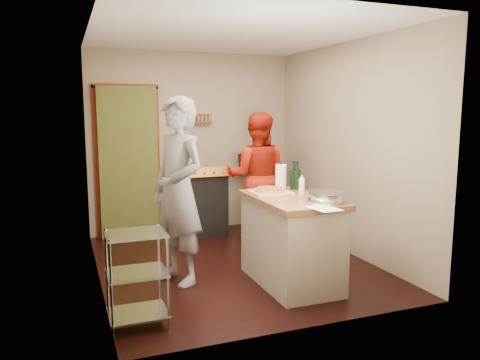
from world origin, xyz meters
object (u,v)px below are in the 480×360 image
wire_shelving (137,274)px  island (291,238)px  person_red (257,176)px  stove (203,203)px  person_stripe (178,191)px

wire_shelving → island: size_ratio=0.58×
island → person_red: 1.78m
stove → wire_shelving: 2.94m
person_stripe → wire_shelving: bearing=-56.3°
island → person_stripe: size_ratio=0.72×
stove → wire_shelving: size_ratio=1.26×
wire_shelving → person_stripe: 1.16m
island → person_red: size_ratio=0.79×
wire_shelving → person_red: (1.96, 2.11, 0.43)m
wire_shelving → person_stripe: (0.56, 0.87, 0.52)m
island → person_stripe: (-1.06, 0.46, 0.48)m
wire_shelving → island: island is taller
person_red → stove: bearing=-11.6°
island → person_red: (0.34, 1.70, 0.39)m
wire_shelving → person_red: bearing=47.1°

